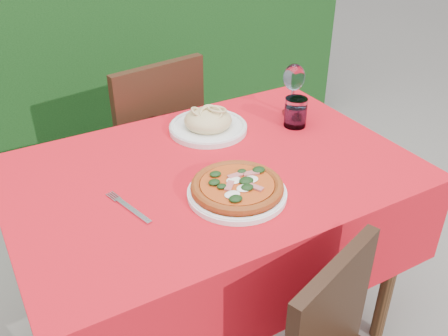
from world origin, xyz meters
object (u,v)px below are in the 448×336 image
water_glass (295,114)px  pizza_plate (237,189)px  chair_far (151,143)px  wine_glass (294,80)px  fork (133,210)px  pasta_plate (208,123)px

water_glass → pizza_plate: bearing=-145.9°
chair_far → wine_glass: size_ratio=4.55×
pizza_plate → fork: 0.30m
water_glass → fork: 0.74m
chair_far → pizza_plate: (-0.05, -0.82, 0.25)m
pasta_plate → pizza_plate: bearing=-106.8°
pizza_plate → pasta_plate: (0.12, 0.40, 0.00)m
water_glass → fork: size_ratio=0.51×
wine_glass → chair_far: bearing=132.8°
pizza_plate → wine_glass: 0.61m
water_glass → wine_glass: bearing=60.3°
water_glass → chair_far: bearing=124.3°
pasta_plate → water_glass: bearing=-22.5°
pasta_plate → wine_glass: wine_glass is taller
pasta_plate → fork: size_ratio=1.32×
pizza_plate → pasta_plate: bearing=73.2°
chair_far → fork: bearing=56.7°
pizza_plate → water_glass: 0.50m
pasta_plate → wine_glass: 0.36m
pizza_plate → water_glass: water_glass is taller
chair_far → water_glass: bearing=116.0°
fork → pizza_plate: bearing=-29.5°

